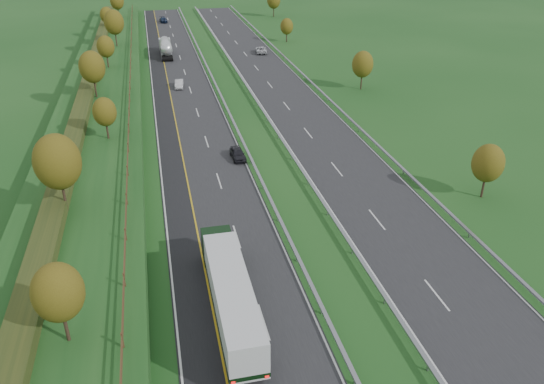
{
  "coord_description": "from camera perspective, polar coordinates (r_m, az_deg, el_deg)",
  "views": [
    {
      "loc": [
        -4.9,
        -18.54,
        26.66
      ],
      "look_at": [
        5.55,
        27.0,
        2.2
      ],
      "focal_mm": 35.0,
      "sensor_mm": 36.0,
      "label": 1
    }
  ],
  "objects": [
    {
      "name": "ground",
      "position": [
        79.28,
        -2.83,
        7.95
      ],
      "size": [
        400.0,
        400.0,
        0.0
      ],
      "primitive_type": "plane",
      "color": "#1A4719",
      "rests_on": "ground"
    },
    {
      "name": "near_carriageway",
      "position": [
        83.08,
        -8.96,
        8.59
      ],
      "size": [
        10.5,
        200.0,
        0.04
      ],
      "primitive_type": "cube",
      "color": "#252527",
      "rests_on": "ground"
    },
    {
      "name": "far_carriageway",
      "position": [
        85.66,
        2.23,
        9.49
      ],
      "size": [
        10.5,
        200.0,
        0.04
      ],
      "primitive_type": "cube",
      "color": "#252527",
      "rests_on": "ground"
    },
    {
      "name": "hard_shoulder",
      "position": [
        82.94,
        -11.56,
        8.34
      ],
      "size": [
        3.0,
        200.0,
        0.04
      ],
      "primitive_type": "cube",
      "color": "black",
      "rests_on": "ground"
    },
    {
      "name": "lane_markings",
      "position": [
        83.58,
        -4.54,
        8.98
      ],
      "size": [
        26.75,
        200.0,
        0.01
      ],
      "color": "silver",
      "rests_on": "near_carriageway"
    },
    {
      "name": "embankment_left",
      "position": [
        83.02,
        -18.06,
        8.26
      ],
      "size": [
        12.0,
        200.0,
        2.0
      ],
      "primitive_type": "cube",
      "color": "#1A4719",
      "rests_on": "ground"
    },
    {
      "name": "hedge_left",
      "position": [
        82.78,
        -19.6,
        9.1
      ],
      "size": [
        2.2,
        180.0,
        1.1
      ],
      "primitive_type": "cube",
      "color": "#273716",
      "rests_on": "embankment_left"
    },
    {
      "name": "fence_left",
      "position": [
        81.79,
        -15.09,
        9.67
      ],
      "size": [
        0.12,
        189.06,
        1.2
      ],
      "color": "#422B19",
      "rests_on": "embankment_left"
    },
    {
      "name": "median_barrier_near",
      "position": [
        83.43,
        -5.05,
        9.33
      ],
      "size": [
        0.32,
        200.0,
        0.71
      ],
      "color": "gray",
      "rests_on": "ground"
    },
    {
      "name": "median_barrier_far",
      "position": [
        84.23,
        -1.57,
        9.61
      ],
      "size": [
        0.32,
        200.0,
        0.71
      ],
      "color": "gray",
      "rests_on": "ground"
    },
    {
      "name": "outer_barrier_far",
      "position": [
        87.1,
        5.98,
        10.09
      ],
      "size": [
        0.32,
        200.0,
        0.71
      ],
      "color": "gray",
      "rests_on": "ground"
    },
    {
      "name": "trees_left",
      "position": [
        78.25,
        -18.51,
        11.2
      ],
      "size": [
        6.64,
        164.3,
        7.66
      ],
      "color": "#2D2116",
      "rests_on": "embankment_left"
    },
    {
      "name": "trees_far",
      "position": [
        115.4,
        5.03,
        16.34
      ],
      "size": [
        8.45,
        118.6,
        7.12
      ],
      "color": "#2D2116",
      "rests_on": "ground"
    },
    {
      "name": "box_lorry",
      "position": [
        39.3,
        -4.51,
        -10.72
      ],
      "size": [
        2.58,
        16.28,
        4.06
      ],
      "color": "black",
      "rests_on": "near_carriageway"
    },
    {
      "name": "road_tanker",
      "position": [
        118.57,
        -11.37,
        15.05
      ],
      "size": [
        2.4,
        11.22,
        3.46
      ],
      "color": "silver",
      "rests_on": "near_carriageway"
    },
    {
      "name": "car_dark_near",
      "position": [
        65.27,
        -3.7,
        4.14
      ],
      "size": [
        1.73,
        3.95,
        1.33
      ],
      "primitive_type": "imported",
      "rotation": [
        0.0,
        0.0,
        0.04
      ],
      "color": "black",
      "rests_on": "near_carriageway"
    },
    {
      "name": "car_silver_mid",
      "position": [
        95.26,
        -9.96,
        11.4
      ],
      "size": [
        1.75,
        4.05,
        1.3
      ],
      "primitive_type": "imported",
      "rotation": [
        0.0,
        0.0,
        -0.1
      ],
      "color": "silver",
      "rests_on": "near_carriageway"
    },
    {
      "name": "car_small_far",
      "position": [
        158.5,
        -11.61,
        17.68
      ],
      "size": [
        2.15,
        4.62,
        1.31
      ],
      "primitive_type": "imported",
      "rotation": [
        0.0,
        0.0,
        0.07
      ],
      "color": "#121F3A",
      "rests_on": "near_carriageway"
    },
    {
      "name": "car_oncoming",
      "position": [
        119.12,
        -1.18,
        15.05
      ],
      "size": [
        2.93,
        5.21,
        1.37
      ],
      "primitive_type": "imported",
      "rotation": [
        0.0,
        0.0,
        3.0
      ],
      "color": "silver",
      "rests_on": "far_carriageway"
    }
  ]
}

